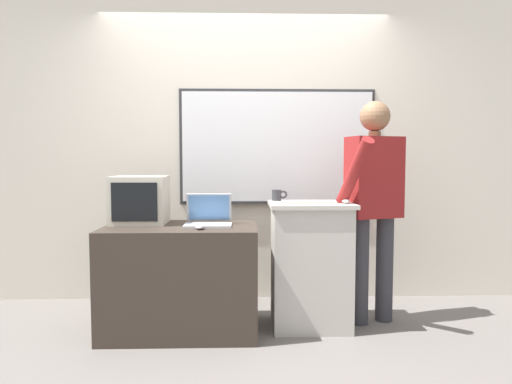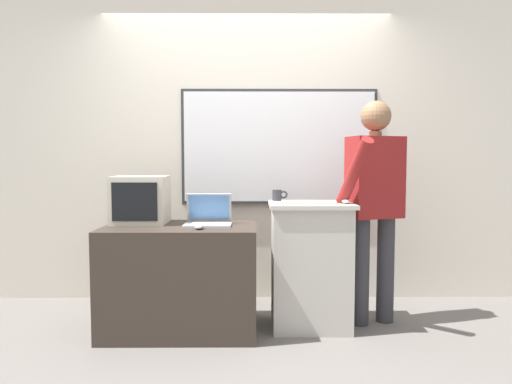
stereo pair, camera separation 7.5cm
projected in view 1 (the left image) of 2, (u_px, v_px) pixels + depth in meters
ground_plane at (246, 349)px, 2.98m from camera, size 30.00×30.00×0.00m
back_wall at (246, 145)px, 4.07m from camera, size 6.40×0.17×2.75m
lectern_podium at (310, 264)px, 3.36m from camera, size 0.61×0.48×0.92m
side_desk at (181, 278)px, 3.28m from camera, size 1.08×0.65×0.76m
person_presenter at (374, 196)px, 3.41m from camera, size 0.57×0.62×1.67m
laptop at (209, 216)px, 3.31m from camera, size 0.34×0.27×0.22m
wireless_keyboard at (309, 202)px, 3.27m from camera, size 0.39×0.12×0.02m
computer_mouse_by_laptop at (200, 227)px, 3.09m from camera, size 0.06×0.10×0.03m
computer_mouse_by_keyboard at (346, 201)px, 3.28m from camera, size 0.06×0.10×0.03m
crt_monitor at (140, 200)px, 3.36m from camera, size 0.39×0.35×0.35m
coffee_mug at (277, 195)px, 3.49m from camera, size 0.12×0.07×0.09m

